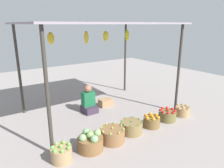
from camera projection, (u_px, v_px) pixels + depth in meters
name	position (u px, v px, depth m)	size (l,w,h in m)	color
ground_plane	(100.00, 112.00, 5.84)	(14.00, 14.00, 0.00)	gray
market_stall_structure	(99.00, 29.00, 5.22)	(3.86, 2.62, 2.41)	#38332D
vendor_person	(89.00, 102.00, 5.76)	(0.36, 0.44, 0.78)	#3B2E40
basket_green_apples	(61.00, 154.00, 3.71)	(0.38, 0.38, 0.33)	#A4835A
basket_cabbages	(90.00, 142.00, 4.02)	(0.50, 0.50, 0.41)	brown
basket_limes	(112.00, 135.00, 4.32)	(0.52, 0.52, 0.33)	brown
basket_green_chilies	(131.00, 127.00, 4.68)	(0.50, 0.50, 0.30)	olive
basket_oranges	(152.00, 122.00, 4.95)	(0.39, 0.39, 0.31)	brown
basket_red_tomatoes	(167.00, 115.00, 5.29)	(0.44, 0.44, 0.31)	brown
basket_potatoes	(182.00, 111.00, 5.58)	(0.39, 0.39, 0.28)	#A48254
wooden_crate_near_vendor	(106.00, 102.00, 6.23)	(0.40, 0.26, 0.22)	#A67E57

